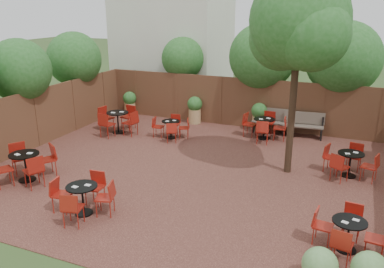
% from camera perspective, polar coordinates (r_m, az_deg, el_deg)
% --- Properties ---
extents(ground, '(80.00, 80.00, 0.00)m').
position_cam_1_polar(ground, '(11.88, 0.76, -5.51)').
color(ground, '#354F23').
rests_on(ground, ground).
extents(courtyard_paving, '(12.00, 10.00, 0.02)m').
position_cam_1_polar(courtyard_paving, '(11.87, 0.76, -5.46)').
color(courtyard_paving, '#3E1F19').
rests_on(courtyard_paving, ground).
extents(fence_back, '(12.00, 0.08, 2.00)m').
position_cam_1_polar(fence_back, '(16.08, 7.50, 4.43)').
color(fence_back, '#4F2D1D').
rests_on(fence_back, ground).
extents(fence_left, '(0.08, 10.00, 2.00)m').
position_cam_1_polar(fence_left, '(14.74, -21.40, 2.07)').
color(fence_left, '#4F2D1D').
rests_on(fence_left, ground).
extents(neighbour_building, '(5.00, 4.00, 8.00)m').
position_cam_1_polar(neighbour_building, '(20.03, -2.67, 15.91)').
color(neighbour_building, beige).
rests_on(neighbour_building, ground).
extents(overhang_foliage, '(15.85, 11.06, 2.79)m').
position_cam_1_polar(overhang_foliage, '(13.96, 0.76, 9.85)').
color(overhang_foliage, '#21591C').
rests_on(overhang_foliage, ground).
extents(courtyard_tree, '(2.79, 2.69, 5.67)m').
position_cam_1_polar(courtyard_tree, '(11.26, 15.01, 14.59)').
color(courtyard_tree, black).
rests_on(courtyard_tree, courtyard_paving).
extents(park_bench_left, '(1.55, 0.57, 0.94)m').
position_cam_1_polar(park_bench_left, '(15.58, 11.48, 1.89)').
color(park_bench_left, brown).
rests_on(park_bench_left, courtyard_paving).
extents(park_bench_right, '(1.53, 0.63, 0.92)m').
position_cam_1_polar(park_bench_right, '(15.41, 15.67, 1.36)').
color(park_bench_right, brown).
rests_on(park_bench_right, courtyard_paving).
extents(bistro_tables, '(10.04, 8.69, 0.94)m').
position_cam_1_polar(bistro_tables, '(12.30, -2.24, -2.37)').
color(bistro_tables, black).
rests_on(bistro_tables, courtyard_paving).
extents(planters, '(11.41, 4.00, 1.17)m').
position_cam_1_polar(planters, '(14.96, 6.63, 1.96)').
color(planters, tan).
rests_on(planters, courtyard_paving).
extents(low_shrubs, '(2.40, 2.61, 0.70)m').
position_cam_1_polar(low_shrubs, '(8.22, 23.72, -16.10)').
color(low_shrubs, tan).
rests_on(low_shrubs, courtyard_paving).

